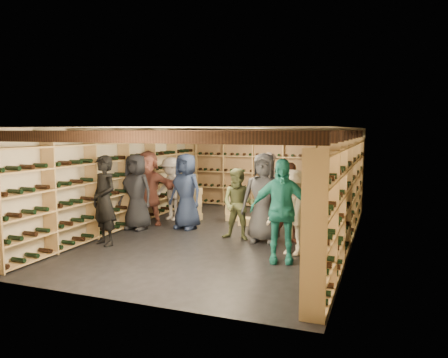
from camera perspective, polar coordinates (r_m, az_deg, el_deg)
ground at (r=9.84m, az=-0.01°, el=-7.44°), size 8.00×8.00×0.00m
walls at (r=9.62m, az=-0.01°, el=-0.48°), size 5.52×8.02×2.40m
ceiling at (r=9.55m, az=-0.01°, el=6.68°), size 5.50×8.00×0.01m
ceiling_joists at (r=9.55m, az=-0.01°, el=5.84°), size 5.40×7.12×0.18m
wine_rack_left at (r=10.81m, az=-12.87°, el=-0.55°), size 0.32×7.50×2.15m
wine_rack_right at (r=9.07m, az=15.38°, el=-1.94°), size 0.32×7.50×2.15m
wine_rack_back at (r=13.27m, az=5.83°, el=0.85°), size 4.70×0.30×2.15m
crate_stack_left at (r=11.47m, az=-4.35°, el=-3.29°), size 0.50×0.34×0.85m
crate_stack_right at (r=11.48m, az=1.52°, el=-3.70°), size 0.57×0.45×0.68m
crate_loose at (r=10.97m, az=3.20°, el=-5.54°), size 0.57×0.45×0.17m
person_0 at (r=10.53m, az=-11.41°, el=-1.67°), size 0.92×0.64×1.80m
person_1 at (r=9.25m, az=-15.37°, el=-2.73°), size 0.79×0.67×1.85m
person_2 at (r=9.37m, az=1.90°, el=-3.33°), size 0.76×0.59×1.54m
person_3 at (r=8.35m, az=9.00°, el=-4.35°), size 1.14×0.79×1.62m
person_4 at (r=7.83m, az=7.42°, el=-4.13°), size 1.17×0.71×1.86m
person_5 at (r=10.99m, az=-9.89°, el=-1.15°), size 1.79×0.89×1.85m
person_6 at (r=10.44m, az=-4.99°, el=-1.61°), size 0.99×0.77×1.80m
person_7 at (r=10.48m, az=6.07°, el=-1.53°), size 0.79×0.67×1.82m
person_8 at (r=9.13m, az=8.58°, el=-3.17°), size 0.93×0.78×1.69m
person_9 at (r=11.55m, az=-6.91°, el=-1.25°), size 1.19×0.87×1.65m
person_12 at (r=9.20m, az=5.19°, el=-2.45°), size 0.97×0.68×1.89m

